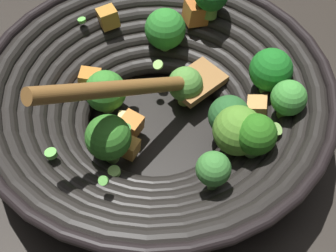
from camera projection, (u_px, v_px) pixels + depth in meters
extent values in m
plane|color=#28231E|center=(157.00, 129.00, 0.64)|extent=(4.00, 4.00, 0.00)
cylinder|color=black|center=(157.00, 127.00, 0.64)|extent=(0.17, 0.17, 0.01)
torus|color=black|center=(157.00, 120.00, 0.63)|extent=(0.22, 0.22, 0.02)
torus|color=black|center=(156.00, 115.00, 0.62)|extent=(0.25, 0.25, 0.02)
torus|color=black|center=(156.00, 110.00, 0.61)|extent=(0.28, 0.28, 0.02)
torus|color=black|center=(156.00, 106.00, 0.60)|extent=(0.32, 0.32, 0.02)
torus|color=black|center=(156.00, 101.00, 0.60)|extent=(0.35, 0.35, 0.02)
torus|color=black|center=(156.00, 95.00, 0.59)|extent=(0.38, 0.38, 0.02)
torus|color=black|center=(156.00, 90.00, 0.58)|extent=(0.41, 0.41, 0.02)
torus|color=black|center=(155.00, 85.00, 0.57)|extent=(0.43, 0.43, 0.01)
cylinder|color=#63944A|center=(253.00, 148.00, 0.55)|extent=(0.03, 0.02, 0.02)
sphere|color=#2B711A|center=(256.00, 134.00, 0.53)|extent=(0.05, 0.05, 0.05)
cylinder|color=#86B658|center=(227.00, 131.00, 0.61)|extent=(0.03, 0.03, 0.02)
sphere|color=#29612C|center=(229.00, 116.00, 0.58)|extent=(0.05, 0.05, 0.05)
cylinder|color=#65A04C|center=(212.00, 182.00, 0.52)|extent=(0.01, 0.01, 0.02)
sphere|color=#3F8738|center=(213.00, 169.00, 0.50)|extent=(0.04, 0.04, 0.04)
cylinder|color=#57A245|center=(267.00, 86.00, 0.61)|extent=(0.02, 0.02, 0.02)
sphere|color=#1C7422|center=(271.00, 70.00, 0.59)|extent=(0.05, 0.05, 0.05)
cylinder|color=olive|center=(185.00, 98.00, 0.65)|extent=(0.02, 0.02, 0.02)
sphere|color=#58973E|center=(185.00, 84.00, 0.63)|extent=(0.05, 0.05, 0.05)
cylinder|color=#639D36|center=(285.00, 112.00, 0.57)|extent=(0.02, 0.02, 0.02)
sphere|color=green|center=(289.00, 98.00, 0.55)|extent=(0.04, 0.04, 0.04)
cylinder|color=#86B352|center=(108.00, 105.00, 0.64)|extent=(0.03, 0.03, 0.01)
sphere|color=#3B8B2F|center=(106.00, 91.00, 0.62)|extent=(0.05, 0.05, 0.05)
cylinder|color=#73A247|center=(210.00, 11.00, 0.66)|extent=(0.03, 0.02, 0.02)
cylinder|color=#76AD51|center=(165.00, 45.00, 0.68)|extent=(0.03, 0.02, 0.01)
sphere|color=#2D862D|center=(165.00, 29.00, 0.66)|extent=(0.06, 0.06, 0.06)
cylinder|color=#80C245|center=(235.00, 146.00, 0.57)|extent=(0.03, 0.03, 0.02)
sphere|color=#57932F|center=(238.00, 130.00, 0.54)|extent=(0.06, 0.06, 0.06)
cylinder|color=#77A750|center=(111.00, 154.00, 0.58)|extent=(0.03, 0.03, 0.02)
sphere|color=#357C27|center=(108.00, 137.00, 0.55)|extent=(0.05, 0.05, 0.05)
cube|color=#E0BF6D|center=(127.00, 123.00, 0.62)|extent=(0.03, 0.03, 0.03)
cube|color=#C76B2E|center=(196.00, 12.00, 0.67)|extent=(0.04, 0.04, 0.03)
cube|color=#C78733|center=(108.00, 18.00, 0.66)|extent=(0.03, 0.04, 0.03)
cube|color=orange|center=(90.00, 81.00, 0.63)|extent=(0.03, 0.03, 0.03)
cube|color=tan|center=(257.00, 108.00, 0.59)|extent=(0.03, 0.03, 0.03)
cube|color=gold|center=(129.00, 147.00, 0.58)|extent=(0.03, 0.03, 0.02)
cube|color=orange|center=(131.00, 125.00, 0.60)|extent=(0.03, 0.03, 0.03)
cylinder|color=#99D166|center=(114.00, 172.00, 0.56)|extent=(0.02, 0.02, 0.01)
cylinder|color=#56B247|center=(159.00, 89.00, 0.65)|extent=(0.02, 0.02, 0.01)
cylinder|color=#6BC651|center=(128.00, 90.00, 0.63)|extent=(0.02, 0.02, 0.01)
cylinder|color=#6BC651|center=(103.00, 181.00, 0.50)|extent=(0.01, 0.01, 0.01)
cylinder|color=#6BC651|center=(82.00, 20.00, 0.65)|extent=(0.02, 0.02, 0.01)
cylinder|color=#99D166|center=(275.00, 130.00, 0.55)|extent=(0.02, 0.02, 0.01)
cylinder|color=#99D166|center=(159.00, 65.00, 0.64)|extent=(0.02, 0.02, 0.01)
cylinder|color=#6BC651|center=(51.00, 154.00, 0.53)|extent=(0.02, 0.02, 0.01)
cylinder|color=#56B247|center=(127.00, 128.00, 0.58)|extent=(0.02, 0.02, 0.01)
cylinder|color=#99D166|center=(255.00, 112.00, 0.58)|extent=(0.01, 0.01, 0.01)
cube|color=#9E6B38|center=(197.00, 82.00, 0.64)|extent=(0.08, 0.09, 0.01)
cylinder|color=olive|center=(116.00, 89.00, 0.53)|extent=(0.15, 0.16, 0.14)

